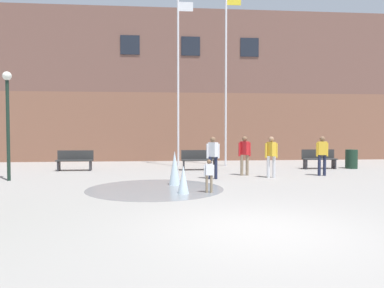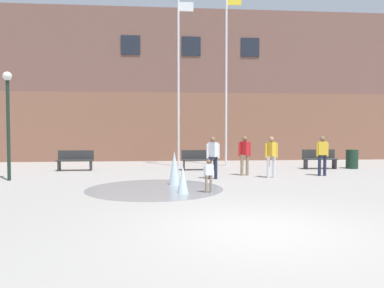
% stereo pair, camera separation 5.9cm
% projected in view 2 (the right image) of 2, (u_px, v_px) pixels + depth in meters
% --- Properties ---
extents(ground_plane, '(100.00, 100.00, 0.00)m').
position_uv_depth(ground_plane, '(259.00, 229.00, 7.00)').
color(ground_plane, gray).
extents(library_building, '(36.00, 6.05, 8.92)m').
position_uv_depth(library_building, '(187.00, 90.00, 24.90)').
color(library_building, brown).
rests_on(library_building, ground).
extents(splash_fountain, '(4.30, 4.30, 1.15)m').
position_uv_depth(splash_fountain, '(169.00, 178.00, 11.86)').
color(splash_fountain, gray).
rests_on(splash_fountain, ground).
extents(park_bench_left_of_flagpoles, '(1.60, 0.44, 0.91)m').
position_uv_depth(park_bench_left_of_flagpoles, '(75.00, 160.00, 16.90)').
color(park_bench_left_of_flagpoles, '#28282D').
rests_on(park_bench_left_of_flagpoles, ground).
extents(park_bench_center, '(1.60, 0.44, 0.91)m').
position_uv_depth(park_bench_center, '(199.00, 160.00, 17.13)').
color(park_bench_center, '#28282D').
rests_on(park_bench_center, ground).
extents(park_bench_far_right, '(1.60, 0.44, 0.91)m').
position_uv_depth(park_bench_far_right, '(320.00, 159.00, 17.66)').
color(park_bench_far_right, '#28282D').
rests_on(park_bench_far_right, ground).
extents(child_running, '(0.31, 0.14, 0.99)m').
position_uv_depth(child_running, '(209.00, 173.00, 11.00)').
color(child_running, '#89755B').
rests_on(child_running, ground).
extents(adult_watching, '(0.50, 0.39, 1.59)m').
position_uv_depth(adult_watching, '(213.00, 154.00, 14.01)').
color(adult_watching, '#1E233D').
rests_on(adult_watching, ground).
extents(teen_by_trashcan, '(0.50, 0.39, 1.59)m').
position_uv_depth(teen_by_trashcan, '(271.00, 154.00, 14.36)').
color(teen_by_trashcan, silver).
rests_on(teen_by_trashcan, ground).
extents(adult_in_red, '(0.50, 0.39, 1.59)m').
position_uv_depth(adult_in_red, '(245.00, 152.00, 15.10)').
color(adult_in_red, '#89755B').
rests_on(adult_in_red, ground).
extents(adult_near_bench, '(0.50, 0.26, 1.59)m').
position_uv_depth(adult_near_bench, '(322.00, 153.00, 14.99)').
color(adult_near_bench, '#1E233D').
rests_on(adult_near_bench, ground).
extents(flagpole_left, '(0.80, 0.10, 8.60)m').
position_uv_depth(flagpole_left, '(179.00, 76.00, 18.71)').
color(flagpole_left, silver).
rests_on(flagpole_left, ground).
extents(flagpole_right, '(0.80, 0.10, 8.96)m').
position_uv_depth(flagpole_right, '(227.00, 73.00, 18.91)').
color(flagpole_right, silver).
rests_on(flagpole_right, ground).
extents(lamp_post_left_lane, '(0.32, 0.32, 3.95)m').
position_uv_depth(lamp_post_left_lane, '(8.00, 110.00, 13.54)').
color(lamp_post_left_lane, '#192D23').
rests_on(lamp_post_left_lane, ground).
extents(trash_can, '(0.56, 0.56, 0.90)m').
position_uv_depth(trash_can, '(352.00, 159.00, 17.77)').
color(trash_can, '#193323').
rests_on(trash_can, ground).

